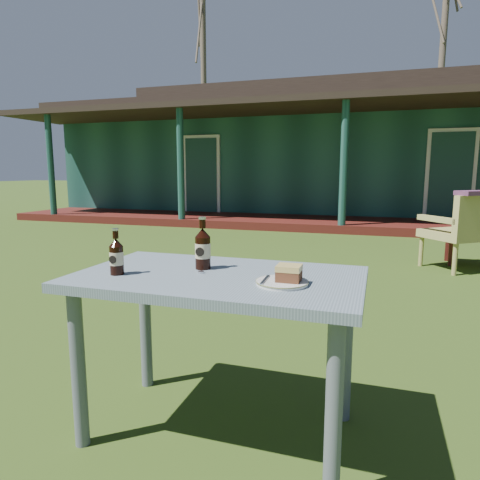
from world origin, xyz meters
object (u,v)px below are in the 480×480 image
(cake_slice, at_px, (289,273))
(side_table, at_px, (472,237))
(plate, at_px, (282,282))
(armchair_left, at_px, (464,228))
(cola_bottle_near, at_px, (203,248))
(cafe_table, at_px, (218,297))
(cola_bottle_far, at_px, (116,256))

(cake_slice, height_order, side_table, cake_slice)
(plate, bearing_deg, side_table, 71.14)
(cake_slice, distance_m, armchair_left, 4.09)
(side_table, bearing_deg, cola_bottle_near, -114.22)
(armchair_left, xyz_separation_m, side_table, (0.16, 0.38, -0.16))
(cafe_table, relative_size, cola_bottle_near, 5.16)
(cake_slice, xyz_separation_m, cola_bottle_near, (-0.42, 0.15, 0.05))
(cake_slice, height_order, armchair_left, armchair_left)
(cola_bottle_near, relative_size, side_table, 0.39)
(cafe_table, distance_m, cake_slice, 0.36)
(cola_bottle_far, bearing_deg, plate, 4.65)
(plate, bearing_deg, cafe_table, 165.09)
(cake_slice, height_order, cola_bottle_near, cola_bottle_near)
(cake_slice, bearing_deg, plate, -163.25)
(cola_bottle_near, bearing_deg, armchair_left, 65.70)
(cake_slice, distance_m, cola_bottle_near, 0.44)
(cola_bottle_near, bearing_deg, cola_bottle_far, -145.26)
(cafe_table, bearing_deg, cola_bottle_far, -161.56)
(cola_bottle_near, distance_m, side_table, 4.54)
(cola_bottle_far, xyz_separation_m, side_table, (2.15, 4.32, -0.46))
(cake_slice, relative_size, cola_bottle_near, 0.40)
(plate, xyz_separation_m, cola_bottle_far, (-0.70, -0.06, 0.07))
(cafe_table, xyz_separation_m, side_table, (1.75, 4.19, -0.28))
(plate, xyz_separation_m, cake_slice, (0.02, 0.01, 0.04))
(cake_slice, bearing_deg, cola_bottle_near, 160.76)
(plate, xyz_separation_m, armchair_left, (1.29, 3.89, -0.23))
(armchair_left, relative_size, side_table, 1.49)
(side_table, bearing_deg, plate, -108.86)
(cola_bottle_near, relative_size, cola_bottle_far, 1.19)
(plate, relative_size, side_table, 0.34)
(cola_bottle_far, bearing_deg, cake_slice, 5.08)
(plate, bearing_deg, cola_bottle_far, -175.35)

